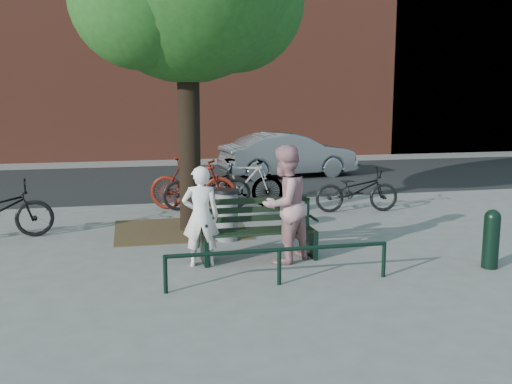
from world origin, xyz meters
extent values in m
plane|color=gray|center=(0.00, 0.00, 0.00)|extent=(90.00, 90.00, 0.00)
cube|color=brown|center=(-1.00, 2.20, 0.01)|extent=(2.40, 2.00, 0.02)
cube|color=black|center=(0.00, 8.50, 0.01)|extent=(40.00, 7.00, 0.01)
cube|color=brown|center=(0.00, 16.00, 6.00)|extent=(45.00, 4.00, 12.00)
cube|color=black|center=(-0.84, 0.00, 0.23)|extent=(0.06, 0.52, 0.45)
cube|color=black|center=(-0.84, 0.23, 0.67)|extent=(0.06, 0.06, 0.44)
cylinder|color=black|center=(-0.84, -0.10, 0.63)|extent=(0.04, 0.36, 0.04)
cube|color=black|center=(0.84, 0.00, 0.23)|extent=(0.06, 0.52, 0.45)
cube|color=black|center=(0.84, 0.23, 0.67)|extent=(0.06, 0.06, 0.44)
cylinder|color=black|center=(0.84, -0.10, 0.63)|extent=(0.04, 0.36, 0.04)
cube|color=black|center=(0.00, 0.00, 0.45)|extent=(1.64, 0.46, 0.04)
cube|color=black|center=(0.00, 0.23, 0.74)|extent=(1.64, 0.03, 0.47)
cylinder|color=black|center=(-1.50, -1.20, 0.25)|extent=(0.06, 0.06, 0.50)
cylinder|color=black|center=(0.00, -1.20, 0.25)|extent=(0.06, 0.06, 0.50)
cylinder|color=black|center=(1.50, -1.20, 0.25)|extent=(0.06, 0.06, 0.50)
cylinder|color=black|center=(0.00, -1.20, 0.48)|extent=(3.00, 0.06, 0.06)
cylinder|color=black|center=(-0.80, 2.20, 1.90)|extent=(0.40, 0.40, 3.80)
sphere|color=#1E4916|center=(0.10, 2.50, 4.20)|extent=(2.60, 2.60, 2.60)
imported|color=white|center=(-0.90, -0.10, 0.74)|extent=(0.58, 0.42, 1.49)
imported|color=#C08489|center=(0.35, -0.17, 0.89)|extent=(1.09, 1.04, 1.77)
cylinder|color=black|center=(3.20, -1.15, 0.38)|extent=(0.23, 0.23, 0.75)
sphere|color=black|center=(3.20, -1.15, 0.75)|extent=(0.23, 0.23, 0.23)
cylinder|color=gray|center=(-0.28, 1.30, 0.42)|extent=(0.40, 0.40, 0.83)
cylinder|color=black|center=(-0.28, 1.30, 0.86)|extent=(0.44, 0.44, 0.06)
imported|color=#53140B|center=(-0.54, 4.03, 0.59)|extent=(2.02, 1.20, 1.17)
imported|color=black|center=(-0.23, 4.06, 0.51)|extent=(1.97, 0.73, 1.03)
imported|color=gray|center=(0.56, 4.07, 0.56)|extent=(1.91, 0.80, 1.11)
imported|color=black|center=(2.88, 3.08, 0.47)|extent=(1.86, 0.83, 0.95)
imported|color=gray|center=(2.89, 8.51, 0.68)|extent=(4.30, 1.98, 1.37)
camera|label=1|loc=(-1.91, -8.24, 2.50)|focal=40.00mm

